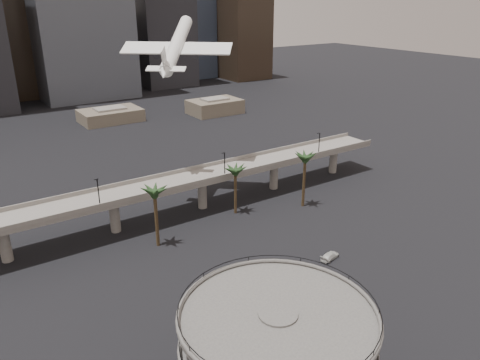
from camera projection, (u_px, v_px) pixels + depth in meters
ground at (329, 360)px, 66.59m from camera, size 700.00×700.00×0.00m
parking_ramp at (276, 360)px, 53.11m from camera, size 22.20×22.20×17.35m
overpass at (160, 190)px, 106.22m from camera, size 130.00×9.30×14.70m
palm_trees at (236, 174)px, 104.09m from camera, size 42.40×10.40×14.00m
low_buildings at (79, 124)px, 178.66m from camera, size 135.00×27.50×6.80m
skyline at (41, 13)px, 226.62m from camera, size 269.00×86.00×111.55m
airborne_jet at (177, 45)px, 111.93m from camera, size 23.60×24.27×14.29m
car_a at (248, 305)px, 77.35m from camera, size 4.75×3.47×1.50m
car_b at (310, 276)px, 85.16m from camera, size 4.92×3.15×1.53m
car_c at (330, 256)px, 91.97m from camera, size 5.02×2.97×1.36m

